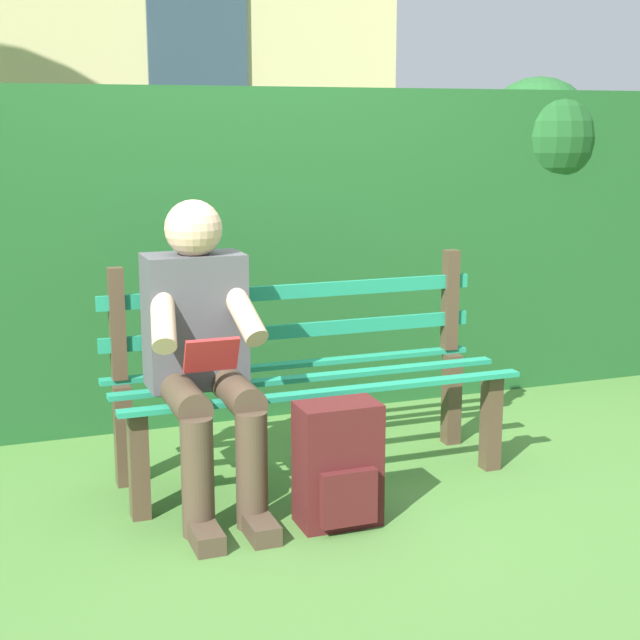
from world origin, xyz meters
TOP-DOWN VIEW (x-y plane):
  - ground at (0.00, 0.00)m, footprint 60.00×60.00m
  - park_bench at (0.00, -0.07)m, footprint 1.65×0.51m
  - person_seated at (0.47, 0.10)m, footprint 0.44×0.73m
  - hedge_backdrop at (0.08, -1.20)m, footprint 6.13×0.79m
  - backpack at (0.07, 0.48)m, footprint 0.30×0.25m

SIDE VIEW (x-z plane):
  - ground at x=0.00m, z-range 0.00..0.00m
  - backpack at x=0.07m, z-range -0.01..0.45m
  - park_bench at x=0.00m, z-range -0.02..0.87m
  - person_seated at x=0.47m, z-range 0.03..1.20m
  - hedge_backdrop at x=0.08m, z-range -0.01..1.69m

